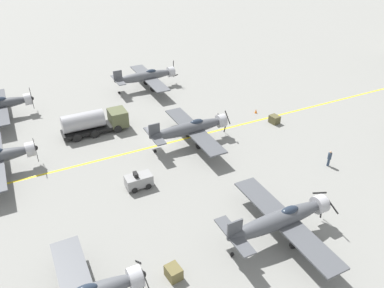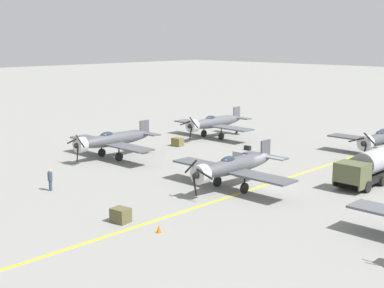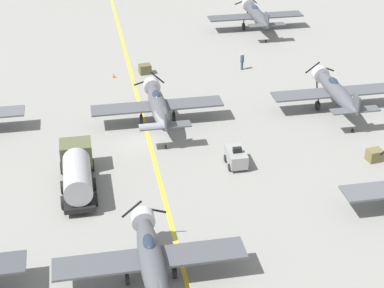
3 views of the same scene
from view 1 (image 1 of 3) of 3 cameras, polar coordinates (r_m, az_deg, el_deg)
ground_plane at (r=44.11m, az=-4.84°, el=-0.14°), size 400.00×400.00×0.00m
taxiway_stripe at (r=44.11m, az=-4.84°, el=-0.13°), size 0.30×160.00×0.01m
airplane_mid_center at (r=43.30m, az=-0.17°, el=2.41°), size 12.00×9.98×3.65m
airplane_mid_right at (r=31.69m, az=13.46°, el=-11.07°), size 12.00×9.98×3.65m
airplane_mid_left at (r=58.75m, az=-6.91°, el=10.22°), size 12.00×9.98×3.80m
fuel_tanker at (r=47.30m, az=-14.60°, el=3.29°), size 2.68×8.00×2.98m
tow_tractor at (r=37.25m, az=-8.12°, el=-5.53°), size 1.57×2.60×1.79m
ground_crew_walking at (r=42.40m, az=20.20°, el=-1.99°), size 0.40×0.40×1.85m
supply_crate_by_tanker at (r=29.18m, az=-2.82°, el=-18.96°), size 1.31×1.14×1.00m
supply_crate_mid_lane at (r=49.67m, az=12.45°, el=3.69°), size 1.35×1.18×1.02m
traffic_cone at (r=51.92m, az=9.71°, el=4.96°), size 0.36×0.36×0.55m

